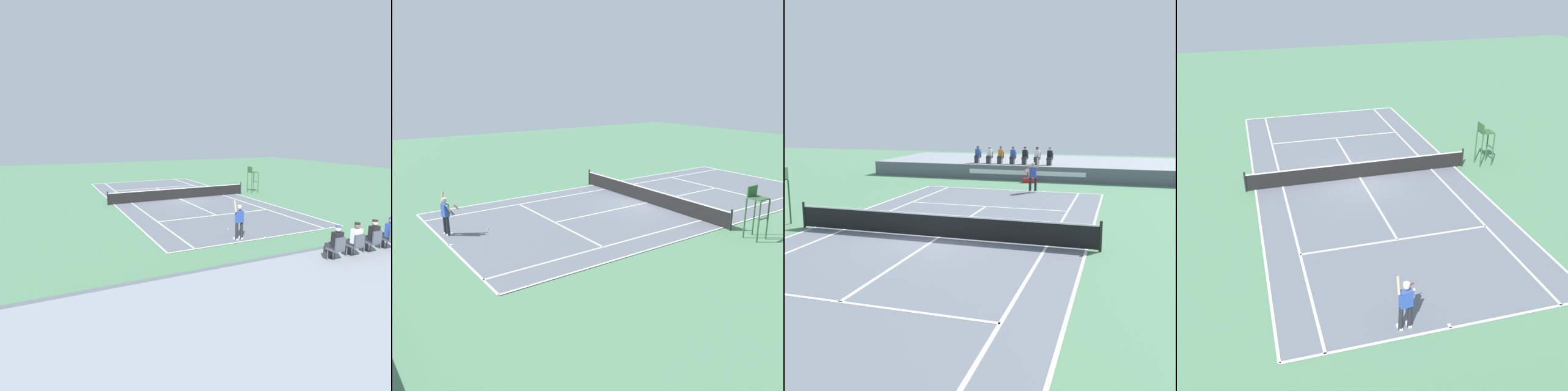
{
  "view_description": "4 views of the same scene",
  "coord_description": "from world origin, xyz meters",
  "views": [
    {
      "loc": [
        10.44,
        25.58,
        5.33
      ],
      "look_at": [
        0.43,
        4.02,
        1.0
      ],
      "focal_mm": 30.88,
      "sensor_mm": 36.0,
      "label": 1
    },
    {
      "loc": [
        -17.64,
        16.77,
        6.91
      ],
      "look_at": [
        0.43,
        4.02,
        1.0
      ],
      "focal_mm": 38.34,
      "sensor_mm": 36.0,
      "label": 2
    },
    {
      "loc": [
        6.53,
        -15.77,
        4.58
      ],
      "look_at": [
        0.43,
        4.02,
        1.0
      ],
      "focal_mm": 42.72,
      "sensor_mm": 36.0,
      "label": 3
    },
    {
      "loc": [
        5.6,
        22.48,
        10.84
      ],
      "look_at": [
        0.43,
        4.02,
        1.0
      ],
      "focal_mm": 43.77,
      "sensor_mm": 36.0,
      "label": 4
    }
  ],
  "objects": [
    {
      "name": "net",
      "position": [
        0.0,
        0.0,
        0.52
      ],
      "size": [
        11.98,
        0.1,
        1.07
      ],
      "color": "black",
      "rests_on": "ground"
    },
    {
      "name": "tennis_player",
      "position": [
        1.43,
        11.46,
        0.99
      ],
      "size": [
        0.75,
        0.7,
        2.08
      ],
      "color": "#232328",
      "rests_on": "ground"
    },
    {
      "name": "court",
      "position": [
        0.0,
        0.0,
        0.01
      ],
      "size": [
        11.08,
        23.88,
        0.03
      ],
      "color": "slate",
      "rests_on": "ground"
    },
    {
      "name": "tennis_ball",
      "position": [
        0.99,
        9.63,
        0.03
      ],
      "size": [
        0.07,
        0.07,
        0.07
      ],
      "primitive_type": "sphere",
      "color": "#D1E533",
      "rests_on": "ground"
    },
    {
      "name": "ground_plane",
      "position": [
        0.0,
        0.0,
        0.0
      ],
      "size": [
        80.0,
        80.0,
        0.0
      ],
      "primitive_type": "plane",
      "color": "#4C7A56"
    },
    {
      "name": "umpire_chair",
      "position": [
        -7.19,
        0.0,
        1.56
      ],
      "size": [
        0.77,
        0.77,
        2.44
      ],
      "color": "#2D562D",
      "rests_on": "ground"
    }
  ]
}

